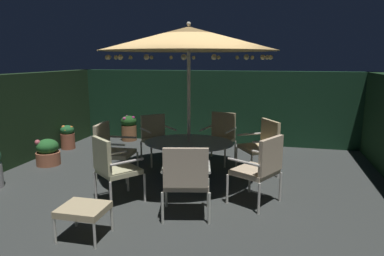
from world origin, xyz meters
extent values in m
cube|color=#3B3E3D|center=(0.00, 0.00, -0.01)|extent=(7.49, 6.77, 0.02)
cube|color=#153420|center=(0.00, 3.23, 0.90)|extent=(7.49, 0.30, 1.81)
cylinder|color=silver|center=(0.08, 0.19, 0.01)|extent=(0.63, 0.63, 0.03)
cylinder|color=silver|center=(0.08, 0.19, 0.34)|extent=(0.09, 0.09, 0.69)
ellipsoid|color=#8F989C|center=(0.08, 0.19, 0.70)|extent=(1.54, 1.30, 0.03)
cylinder|color=beige|center=(0.08, 0.19, 1.18)|extent=(0.06, 0.06, 2.36)
cone|color=tan|center=(0.08, 0.19, 2.42)|extent=(2.90, 2.90, 0.38)
sphere|color=beige|center=(0.08, 0.19, 2.65)|extent=(0.07, 0.07, 0.07)
sphere|color=#F9DB8C|center=(1.39, 0.20, 2.13)|extent=(0.07, 0.07, 0.07)
sphere|color=#F9DB8C|center=(1.32, 0.59, 2.13)|extent=(0.07, 0.07, 0.07)
sphere|color=#F9DB8C|center=(1.05, 1.06, 2.13)|extent=(0.07, 0.07, 0.07)
sphere|color=#F9DB8C|center=(0.75, 1.31, 2.13)|extent=(0.07, 0.07, 0.07)
sphere|color=#F9DB8C|center=(0.37, 1.46, 2.13)|extent=(0.07, 0.07, 0.07)
sphere|color=#F9DB8C|center=(-0.14, 1.47, 2.13)|extent=(0.07, 0.07, 0.07)
sphere|color=#F9DB8C|center=(-0.56, 1.32, 2.13)|extent=(0.07, 0.07, 0.07)
sphere|color=#F9DB8C|center=(-0.88, 1.06, 2.13)|extent=(0.07, 0.07, 0.07)
sphere|color=#F9DB8C|center=(-1.13, 0.65, 2.13)|extent=(0.07, 0.07, 0.07)
sphere|color=#F9DB8C|center=(-1.22, 0.22, 2.13)|extent=(0.07, 0.07, 0.07)
sphere|color=#F9DB8C|center=(-1.15, -0.24, 2.13)|extent=(0.07, 0.07, 0.07)
sphere|color=#F9DB8C|center=(-0.92, -0.64, 2.13)|extent=(0.07, 0.07, 0.07)
sphere|color=#F9DB8C|center=(-0.60, -0.92, 2.13)|extent=(0.07, 0.07, 0.07)
sphere|color=#F9DB8C|center=(-0.16, -1.09, 2.13)|extent=(0.07, 0.07, 0.07)
sphere|color=#F9DB8C|center=(0.34, -1.09, 2.13)|extent=(0.07, 0.07, 0.07)
sphere|color=#F9DB8C|center=(0.70, -0.96, 2.13)|extent=(0.07, 0.07, 0.07)
sphere|color=#F9DB8C|center=(1.09, -0.64, 2.13)|extent=(0.07, 0.07, 0.07)
sphere|color=#F9DB8C|center=(1.29, -0.31, 2.13)|extent=(0.07, 0.07, 0.07)
cylinder|color=silver|center=(-0.76, -0.48, 0.22)|extent=(0.04, 0.04, 0.43)
cylinder|color=silver|center=(-0.35, -0.80, 0.22)|extent=(0.04, 0.04, 0.43)
cylinder|color=silver|center=(-1.10, -0.91, 0.22)|extent=(0.04, 0.04, 0.43)
cylinder|color=silver|center=(-0.68, -1.23, 0.22)|extent=(0.04, 0.04, 0.43)
cube|color=beige|center=(-0.72, -0.85, 0.47)|extent=(0.74, 0.74, 0.07)
cube|color=beige|center=(-0.88, -1.06, 0.75)|extent=(0.44, 0.36, 0.50)
cylinder|color=silver|center=(-0.93, -0.69, 0.67)|extent=(0.35, 0.44, 0.04)
cylinder|color=silver|center=(-0.52, -1.01, 0.67)|extent=(0.35, 0.44, 0.04)
cylinder|color=silver|center=(0.02, -0.91, 0.22)|extent=(0.04, 0.04, 0.43)
cylinder|color=silver|center=(0.61, -0.77, 0.22)|extent=(0.04, 0.04, 0.43)
cylinder|color=silver|center=(0.14, -1.42, 0.22)|extent=(0.04, 0.04, 0.43)
cylinder|color=silver|center=(0.72, -1.29, 0.22)|extent=(0.04, 0.04, 0.43)
cube|color=beige|center=(0.37, -1.10, 0.47)|extent=(0.69, 0.63, 0.07)
cube|color=beige|center=(0.43, -1.34, 0.76)|extent=(0.57, 0.18, 0.51)
cylinder|color=silver|center=(0.08, -1.16, 0.69)|extent=(0.15, 0.50, 0.04)
cylinder|color=silver|center=(0.67, -1.03, 0.69)|extent=(0.15, 0.50, 0.04)
cylinder|color=silver|center=(0.86, -0.58, 0.22)|extent=(0.04, 0.04, 0.45)
cylinder|color=silver|center=(1.15, -0.05, 0.22)|extent=(0.04, 0.04, 0.45)
cylinder|color=silver|center=(1.33, -0.84, 0.22)|extent=(0.04, 0.04, 0.45)
cylinder|color=silver|center=(1.62, -0.31, 0.22)|extent=(0.04, 0.04, 0.45)
cube|color=beige|center=(1.24, -0.45, 0.48)|extent=(0.74, 0.77, 0.07)
cube|color=beige|center=(1.46, -0.57, 0.77)|extent=(0.33, 0.53, 0.51)
cylinder|color=silver|center=(1.09, -0.71, 0.69)|extent=(0.47, 0.28, 0.04)
cylinder|color=silver|center=(1.38, -0.18, 0.69)|extent=(0.47, 0.28, 0.04)
cylinder|color=silver|center=(1.13, 0.48, 0.23)|extent=(0.04, 0.04, 0.46)
cylinder|color=silver|center=(0.81, 1.00, 0.23)|extent=(0.04, 0.04, 0.46)
cylinder|color=silver|center=(1.59, 0.77, 0.23)|extent=(0.04, 0.04, 0.46)
cylinder|color=silver|center=(1.27, 1.28, 0.23)|extent=(0.04, 0.04, 0.46)
cube|color=beige|center=(1.20, 0.88, 0.49)|extent=(0.76, 0.78, 0.07)
cube|color=beige|center=(1.42, 1.02, 0.76)|extent=(0.36, 0.52, 0.47)
cylinder|color=silver|center=(1.36, 0.62, 0.69)|extent=(0.46, 0.30, 0.04)
cylinder|color=silver|center=(1.04, 1.14, 0.69)|extent=(0.46, 0.30, 0.04)
cylinder|color=beige|center=(0.58, 1.12, 0.21)|extent=(0.04, 0.04, 0.41)
cylinder|color=beige|center=(0.05, 1.24, 0.21)|extent=(0.04, 0.04, 0.41)
cylinder|color=beige|center=(0.71, 1.70, 0.21)|extent=(0.04, 0.04, 0.41)
cylinder|color=beige|center=(0.18, 1.82, 0.21)|extent=(0.04, 0.04, 0.41)
cube|color=#D3BB8B|center=(0.38, 1.47, 0.45)|extent=(0.65, 0.69, 0.07)
cube|color=#D3BB8B|center=(0.44, 1.75, 0.74)|extent=(0.52, 0.18, 0.52)
cylinder|color=beige|center=(0.64, 1.41, 0.69)|extent=(0.16, 0.57, 0.04)
cylinder|color=beige|center=(0.11, 1.53, 0.69)|extent=(0.16, 0.57, 0.04)
cylinder|color=silver|center=(-0.42, 1.13, 0.21)|extent=(0.04, 0.04, 0.41)
cylinder|color=silver|center=(-0.82, 0.77, 0.21)|extent=(0.04, 0.04, 0.41)
cylinder|color=silver|center=(-0.79, 1.55, 0.21)|extent=(0.04, 0.04, 0.41)
cylinder|color=silver|center=(-1.19, 1.18, 0.21)|extent=(0.04, 0.04, 0.41)
cube|color=beige|center=(-0.81, 1.16, 0.45)|extent=(0.76, 0.76, 0.07)
cube|color=beige|center=(-0.99, 1.36, 0.72)|extent=(0.43, 0.40, 0.48)
cylinder|color=silver|center=(-0.60, 1.34, 0.70)|extent=(0.39, 0.42, 0.04)
cylinder|color=silver|center=(-1.01, 0.97, 0.70)|extent=(0.39, 0.42, 0.04)
cylinder|color=silver|center=(-0.96, 0.42, 0.20)|extent=(0.04, 0.04, 0.40)
cylinder|color=silver|center=(-0.94, -0.15, 0.20)|extent=(0.04, 0.04, 0.40)
cylinder|color=silver|center=(-1.53, 0.39, 0.20)|extent=(0.04, 0.04, 0.40)
cylinder|color=silver|center=(-1.50, -0.18, 0.20)|extent=(0.04, 0.04, 0.40)
cube|color=beige|center=(-1.23, 0.12, 0.44)|extent=(0.58, 0.58, 0.07)
cube|color=beige|center=(-1.50, 0.11, 0.73)|extent=(0.09, 0.55, 0.50)
cylinder|color=silver|center=(-1.25, 0.41, 0.68)|extent=(0.54, 0.06, 0.04)
cylinder|color=silver|center=(-1.22, -0.16, 0.68)|extent=(0.54, 0.06, 0.04)
cylinder|color=silver|center=(-0.92, -1.75, 0.16)|extent=(0.03, 0.03, 0.31)
cylinder|color=silver|center=(-0.42, -1.74, 0.16)|extent=(0.03, 0.03, 0.31)
cylinder|color=silver|center=(-0.92, -2.18, 0.16)|extent=(0.03, 0.03, 0.31)
cylinder|color=silver|center=(-0.41, -2.17, 0.16)|extent=(0.03, 0.03, 0.31)
cube|color=#D0B88A|center=(-0.67, -1.96, 0.35)|extent=(0.54, 0.47, 0.08)
cylinder|color=#AE5B40|center=(-3.26, 1.70, 0.18)|extent=(0.32, 0.32, 0.37)
ellipsoid|color=#256432|center=(-3.26, 1.70, 0.45)|extent=(0.31, 0.31, 0.22)
sphere|color=orange|center=(-3.16, 1.71, 0.52)|extent=(0.06, 0.06, 0.06)
sphere|color=orange|center=(-3.19, 1.79, 0.50)|extent=(0.07, 0.07, 0.07)
sphere|color=#D8843E|center=(-3.29, 1.77, 0.48)|extent=(0.07, 0.07, 0.07)
sphere|color=#EA8E44|center=(-3.36, 1.68, 0.49)|extent=(0.08, 0.08, 0.08)
sphere|color=orange|center=(-3.31, 1.64, 0.53)|extent=(0.09, 0.09, 0.09)
sphere|color=orange|center=(-3.23, 1.58, 0.47)|extent=(0.07, 0.07, 0.07)
cylinder|color=silver|center=(1.38, 2.76, 0.16)|extent=(0.40, 0.40, 0.32)
ellipsoid|color=#1C452D|center=(1.38, 2.76, 0.42)|extent=(0.38, 0.38, 0.27)
sphere|color=orange|center=(1.52, 2.74, 0.43)|extent=(0.11, 0.11, 0.11)
sphere|color=orange|center=(1.33, 2.86, 0.48)|extent=(0.07, 0.07, 0.07)
sphere|color=#E58142|center=(1.32, 2.62, 0.48)|extent=(0.09, 0.09, 0.09)
cylinder|color=#9F643E|center=(-2.20, 2.84, 0.20)|extent=(0.39, 0.39, 0.40)
ellipsoid|color=#204D1D|center=(-2.20, 2.84, 0.51)|extent=(0.41, 0.41, 0.28)
sphere|color=#B22B74|center=(-2.06, 2.83, 0.61)|extent=(0.08, 0.08, 0.08)
sphere|color=#BD3084|center=(-2.14, 2.92, 0.56)|extent=(0.09, 0.09, 0.09)
sphere|color=#A83289|center=(-2.30, 2.97, 0.60)|extent=(0.08, 0.08, 0.08)
sphere|color=#AD417E|center=(-2.35, 2.84, 0.53)|extent=(0.09, 0.09, 0.09)
sphere|color=#BC447C|center=(-2.25, 2.69, 0.60)|extent=(0.09, 0.09, 0.09)
sphere|color=#BE4679|center=(-2.10, 2.73, 0.51)|extent=(0.08, 0.08, 0.08)
cylinder|color=#B16445|center=(-2.91, 0.47, 0.13)|extent=(0.47, 0.47, 0.26)
ellipsoid|color=#29692E|center=(-2.91, 0.47, 0.38)|extent=(0.43, 0.43, 0.30)
sphere|color=#DC4C7E|center=(-2.80, 0.46, 0.43)|extent=(0.08, 0.08, 0.08)
sphere|color=#D54E7F|center=(-2.88, 0.63, 0.42)|extent=(0.08, 0.08, 0.08)
sphere|color=#D95878|center=(-3.05, 0.55, 0.45)|extent=(0.08, 0.08, 0.08)
sphere|color=#D35E68|center=(-3.03, 0.35, 0.48)|extent=(0.11, 0.11, 0.11)
sphere|color=#E15466|center=(-2.88, 0.37, 0.43)|extent=(0.10, 0.10, 0.10)
camera|label=1|loc=(1.49, -5.39, 2.11)|focal=32.46mm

